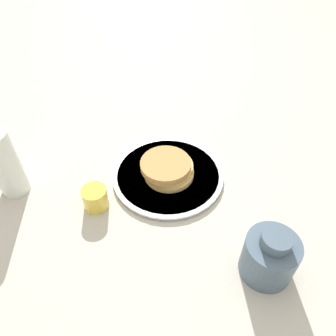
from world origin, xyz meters
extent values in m
plane|color=#BCB7AD|center=(0.00, 0.00, 0.00)|extent=(4.00, 4.00, 0.00)
cylinder|color=white|center=(0.02, 0.02, 0.01)|extent=(0.27, 0.27, 0.01)
cylinder|color=white|center=(0.02, 0.02, 0.01)|extent=(0.30, 0.30, 0.01)
cylinder|color=#DDB970|center=(0.02, 0.03, 0.02)|extent=(0.13, 0.13, 0.01)
cylinder|color=#DDBB66|center=(0.02, 0.02, 0.03)|extent=(0.13, 0.13, 0.02)
cylinder|color=tan|center=(0.03, 0.02, 0.05)|extent=(0.13, 0.13, 0.02)
cylinder|color=yellow|center=(0.22, -0.02, 0.03)|extent=(0.06, 0.06, 0.06)
cylinder|color=#4C6075|center=(0.04, 0.36, 0.05)|extent=(0.11, 0.11, 0.10)
cylinder|color=#4C6075|center=(0.04, 0.36, 0.11)|extent=(0.06, 0.06, 0.03)
cylinder|color=silver|center=(0.35, -0.20, 0.09)|extent=(0.07, 0.07, 0.18)
camera|label=1|loc=(0.42, 0.48, 0.65)|focal=35.00mm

